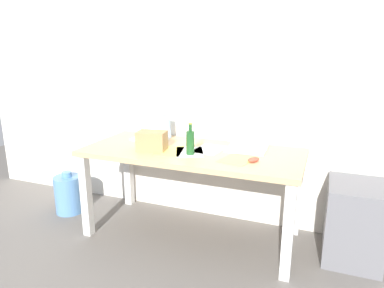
{
  "coord_description": "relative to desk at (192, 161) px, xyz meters",
  "views": [
    {
      "loc": [
        0.98,
        -2.49,
        1.53
      ],
      "look_at": [
        0.0,
        0.0,
        0.8
      ],
      "focal_mm": 32.26,
      "sensor_mm": 36.0,
      "label": 1
    }
  ],
  "objects": [
    {
      "name": "desk",
      "position": [
        0.0,
        0.0,
        0.0
      ],
      "size": [
        1.76,
        0.79,
        0.75
      ],
      "color": "tan",
      "rests_on": "ground"
    },
    {
      "name": "paper_sheet_center",
      "position": [
        0.01,
        -0.07,
        0.1
      ],
      "size": [
        0.31,
        0.36,
        0.0
      ],
      "primitive_type": "cube",
      "rotation": [
        0.0,
        0.0,
        0.41
      ],
      "color": "white",
      "rests_on": "desk"
    },
    {
      "name": "paper_sheet_near_back",
      "position": [
        0.13,
        0.07,
        0.1
      ],
      "size": [
        0.24,
        0.32,
        0.0
      ],
      "primitive_type": "cube",
      "rotation": [
        0.0,
        0.0,
        -0.11
      ],
      "color": "white",
      "rests_on": "desk"
    },
    {
      "name": "water_cooler_jug",
      "position": [
        -1.27,
        -0.04,
        -0.47
      ],
      "size": [
        0.26,
        0.26,
        0.41
      ],
      "color": "#598CC6",
      "rests_on": "ground"
    },
    {
      "name": "paper_yellow_folder",
      "position": [
        -0.16,
        -0.1,
        0.1
      ],
      "size": [
        0.27,
        0.34,
        0.0
      ],
      "primitive_type": "cube",
      "rotation": [
        0.0,
        0.0,
        0.23
      ],
      "color": "#F4E06B",
      "rests_on": "desk"
    },
    {
      "name": "laptop_right",
      "position": [
        0.41,
        0.17,
        0.14
      ],
      "size": [
        0.31,
        0.22,
        0.22
      ],
      "color": "silver",
      "rests_on": "desk"
    },
    {
      "name": "paper_sheet_front_right",
      "position": [
        0.41,
        -0.11,
        0.1
      ],
      "size": [
        0.27,
        0.33,
        0.0
      ],
      "primitive_type": "cube",
      "rotation": [
        0.0,
        0.0,
        -0.22
      ],
      "color": "#F4E06B",
      "rests_on": "desk"
    },
    {
      "name": "computer_mouse",
      "position": [
        0.53,
        -0.12,
        0.11
      ],
      "size": [
        0.1,
        0.12,
        0.03
      ],
      "primitive_type": "ellipsoid",
      "rotation": [
        0.0,
        0.0,
        -0.58
      ],
      "color": "#D84C38",
      "rests_on": "desk"
    },
    {
      "name": "cardboard_box",
      "position": [
        -0.3,
        -0.12,
        0.17
      ],
      "size": [
        0.25,
        0.19,
        0.15
      ],
      "primitive_type": "cube",
      "rotation": [
        0.0,
        0.0,
        0.15
      ],
      "color": "tan",
      "rests_on": "desk"
    },
    {
      "name": "beer_bottle",
      "position": [
        0.03,
        -0.12,
        0.2
      ],
      "size": [
        0.06,
        0.06,
        0.25
      ],
      "color": "#1E5123",
      "rests_on": "desk"
    },
    {
      "name": "back_wall",
      "position": [
        0.0,
        0.45,
        0.64
      ],
      "size": [
        5.2,
        0.08,
        2.6
      ],
      "primitive_type": "cube",
      "color": "silver",
      "rests_on": "ground"
    },
    {
      "name": "filing_cabinet",
      "position": [
        1.25,
        0.11,
        -0.36
      ],
      "size": [
        0.4,
        0.48,
        0.59
      ],
      "primitive_type": "cube",
      "color": "slate",
      "rests_on": "ground"
    },
    {
      "name": "laptop_left",
      "position": [
        -0.46,
        0.19,
        0.15
      ],
      "size": [
        0.33,
        0.25,
        0.23
      ],
      "color": "silver",
      "rests_on": "desk"
    },
    {
      "name": "ground_plane",
      "position": [
        0.0,
        0.0,
        -0.66
      ],
      "size": [
        8.0,
        8.0,
        0.0
      ],
      "primitive_type": "plane",
      "color": "slate"
    }
  ]
}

